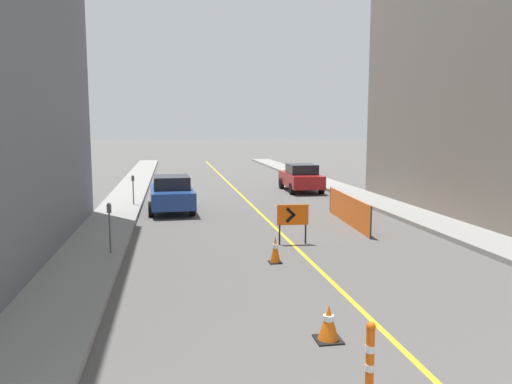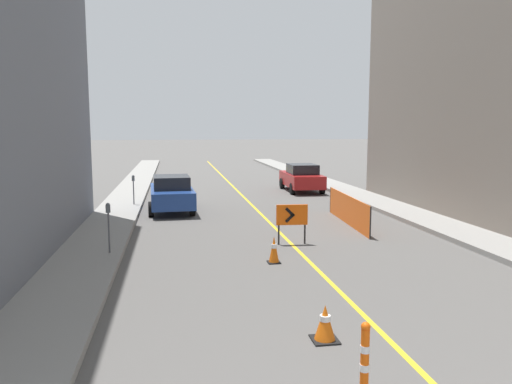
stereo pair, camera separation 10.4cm
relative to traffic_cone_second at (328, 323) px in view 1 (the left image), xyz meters
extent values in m
cube|color=gold|center=(1.11, 19.68, -0.31)|extent=(0.12, 54.37, 0.01)
cube|color=gray|center=(-4.99, 19.68, -0.23)|extent=(1.89, 54.37, 0.17)
cube|color=gray|center=(7.22, 19.68, -0.23)|extent=(1.89, 54.37, 0.17)
cube|color=black|center=(0.00, 0.00, -0.30)|extent=(0.46, 0.46, 0.03)
cone|color=orange|center=(0.00, 0.00, 0.02)|extent=(0.37, 0.37, 0.61)
cylinder|color=white|center=(0.00, 0.00, 0.09)|extent=(0.19, 0.19, 0.10)
cube|color=black|center=(0.12, 5.09, -0.30)|extent=(0.35, 0.35, 0.03)
cone|color=orange|center=(0.12, 5.09, 0.07)|extent=(0.28, 0.28, 0.71)
cylinder|color=white|center=(0.12, 5.09, 0.15)|extent=(0.15, 0.15, 0.11)
cylinder|color=#EF560C|center=(-0.06, -1.96, 0.21)|extent=(0.12, 0.12, 0.99)
cylinder|color=white|center=(-0.06, -1.96, 0.16)|extent=(0.13, 0.13, 0.10)
cylinder|color=white|center=(-0.06, -1.96, 0.43)|extent=(0.13, 0.13, 0.10)
sphere|color=#EF560C|center=(-0.06, -1.96, 0.74)|extent=(0.13, 0.13, 0.13)
cube|color=#EF560C|center=(1.12, 7.15, 0.64)|extent=(1.00, 0.13, 0.65)
cube|color=black|center=(1.05, 7.11, 0.73)|extent=(0.32, 0.04, 0.32)
cube|color=black|center=(1.05, 7.11, 0.54)|extent=(0.32, 0.04, 0.32)
cylinder|color=black|center=(0.69, 7.15, 0.00)|extent=(0.06, 0.06, 0.63)
cylinder|color=black|center=(1.55, 7.15, 0.00)|extent=(0.06, 0.06, 0.63)
cube|color=#EF560C|center=(4.03, 10.07, 0.24)|extent=(0.38, 5.36, 1.11)
cylinder|color=#262626|center=(3.85, 7.40, 0.24)|extent=(0.05, 0.05, 1.11)
cylinder|color=#262626|center=(4.20, 12.75, 0.24)|extent=(0.05, 0.05, 1.11)
cube|color=navy|center=(-2.66, 14.23, 0.36)|extent=(2.00, 4.38, 0.72)
cube|color=black|center=(-2.66, 14.01, 1.00)|extent=(1.62, 2.01, 0.55)
cylinder|color=black|center=(-3.52, 15.56, 0.00)|extent=(0.25, 0.65, 0.64)
cylinder|color=black|center=(-1.81, 15.56, 0.00)|extent=(0.25, 0.65, 0.64)
cylinder|color=black|center=(-3.52, 12.89, 0.00)|extent=(0.25, 0.65, 0.64)
cylinder|color=black|center=(-1.81, 12.89, 0.00)|extent=(0.25, 0.65, 0.64)
cube|color=maroon|center=(4.77, 20.02, 0.36)|extent=(1.89, 4.34, 0.72)
cube|color=black|center=(4.77, 19.81, 1.00)|extent=(1.57, 1.97, 0.55)
cylinder|color=black|center=(3.92, 21.35, 0.00)|extent=(0.23, 0.64, 0.64)
cylinder|color=black|center=(5.63, 21.35, 0.00)|extent=(0.23, 0.64, 0.64)
cylinder|color=black|center=(3.92, 18.69, 0.00)|extent=(0.23, 0.64, 0.64)
cylinder|color=black|center=(5.63, 18.69, 0.00)|extent=(0.23, 0.64, 0.64)
cylinder|color=#4C4C51|center=(-4.39, 6.29, 0.43)|extent=(0.05, 0.05, 1.15)
cube|color=#565B60|center=(-4.39, 6.29, 1.12)|extent=(0.12, 0.10, 0.22)
sphere|color=#565B60|center=(-4.39, 6.29, 1.23)|extent=(0.11, 0.11, 0.11)
cylinder|color=#4C4C51|center=(-4.39, 15.34, 0.40)|extent=(0.05, 0.05, 1.08)
cube|color=#565B60|center=(-4.39, 15.34, 1.05)|extent=(0.12, 0.10, 0.22)
sphere|color=#565B60|center=(-4.39, 15.34, 1.16)|extent=(0.11, 0.11, 0.11)
camera|label=1|loc=(-2.65, -7.99, 3.39)|focal=35.00mm
camera|label=2|loc=(-2.55, -8.01, 3.39)|focal=35.00mm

